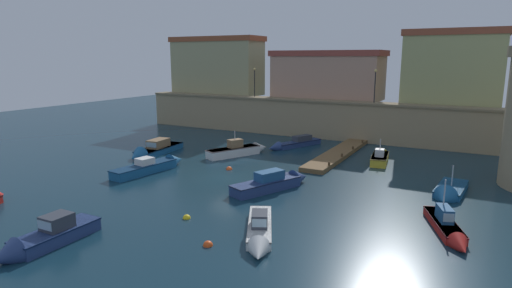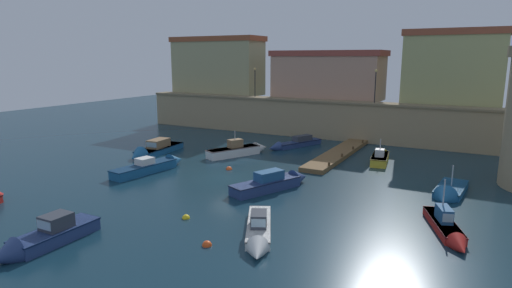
{
  "view_description": "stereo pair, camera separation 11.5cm",
  "coord_description": "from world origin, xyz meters",
  "views": [
    {
      "loc": [
        17.77,
        -27.82,
        9.51
      ],
      "look_at": [
        0.0,
        5.14,
        1.85
      ],
      "focal_mm": 29.79,
      "sensor_mm": 36.0,
      "label": 1
    },
    {
      "loc": [
        17.87,
        -27.77,
        9.51
      ],
      "look_at": [
        0.0,
        5.14,
        1.85
      ],
      "focal_mm": 29.79,
      "sensor_mm": 36.0,
      "label": 2
    }
  ],
  "objects": [
    {
      "name": "moored_boat_11",
      "position": [
        -1.34,
        -15.24,
        0.46
      ],
      "size": [
        1.65,
        5.74,
        1.86
      ],
      "rotation": [
        0.0,
        0.0,
        -1.56
      ],
      "color": "navy",
      "rests_on": "ground"
    },
    {
      "name": "mooring_buoy_2",
      "position": [
        2.64,
        -8.57,
        0.0
      ],
      "size": [
        0.48,
        0.48,
        0.48
      ],
      "primitive_type": "sphere",
      "color": "yellow",
      "rests_on": "ground"
    },
    {
      "name": "old_town_backdrop",
      "position": [
        -0.97,
        24.14,
        8.06
      ],
      "size": [
        42.7,
        5.96,
        8.22
      ],
      "color": "tan",
      "rests_on": "ground"
    },
    {
      "name": "quay_wall",
      "position": [
        0.0,
        20.37,
        2.28
      ],
      "size": [
        48.07,
        2.46,
        4.53
      ],
      "color": "#9E8966",
      "rests_on": "ground"
    },
    {
      "name": "mooring_buoy_0",
      "position": [
        5.93,
        -11.08,
        0.0
      ],
      "size": [
        0.52,
        0.52,
        0.52
      ],
      "primitive_type": "sphere",
      "color": "#EA4C19",
      "rests_on": "ground"
    },
    {
      "name": "moored_boat_6",
      "position": [
        4.74,
        -0.66,
        0.5
      ],
      "size": [
        4.07,
        6.95,
        1.75
      ],
      "rotation": [
        0.0,
        0.0,
        1.17
      ],
      "color": "navy",
      "rests_on": "ground"
    },
    {
      "name": "moored_boat_0",
      "position": [
        -6.61,
        -1.17,
        0.45
      ],
      "size": [
        2.35,
        7.46,
        1.62
      ],
      "rotation": [
        0.0,
        0.0,
        1.44
      ],
      "color": "#195689",
      "rests_on": "ground"
    },
    {
      "name": "moored_boat_10",
      "position": [
        0.0,
        13.57,
        0.38
      ],
      "size": [
        3.97,
        7.06,
        1.44
      ],
      "rotation": [
        0.0,
        0.0,
        -1.98
      ],
      "color": "navy",
      "rests_on": "ground"
    },
    {
      "name": "quay_lamp_0",
      "position": [
        -8.42,
        20.37,
        6.97
      ],
      "size": [
        0.32,
        0.32,
        3.69
      ],
      "color": "black",
      "rests_on": "quay_wall"
    },
    {
      "name": "quay_lamp_1",
      "position": [
        6.86,
        20.37,
        6.97
      ],
      "size": [
        0.32,
        0.32,
        3.7
      ],
      "color": "black",
      "rests_on": "quay_wall"
    },
    {
      "name": "moored_boat_3",
      "position": [
        16.69,
        -3.66,
        0.35
      ],
      "size": [
        3.12,
        6.01,
        3.05
      ],
      "rotation": [
        0.0,
        0.0,
        -1.21
      ],
      "color": "red",
      "rests_on": "ground"
    },
    {
      "name": "moored_boat_9",
      "position": [
        16.16,
        3.42,
        0.26
      ],
      "size": [
        2.2,
        5.66,
        2.57
      ],
      "rotation": [
        0.0,
        0.0,
        -1.66
      ],
      "color": "#195689",
      "rests_on": "ground"
    },
    {
      "name": "moored_boat_4",
      "position": [
        -3.11,
        7.55,
        0.52
      ],
      "size": [
        4.16,
        6.78,
        2.73
      ],
      "rotation": [
        0.0,
        0.0,
        1.13
      ],
      "color": "white",
      "rests_on": "ground"
    },
    {
      "name": "moored_boat_1",
      "position": [
        7.85,
        -9.03,
        0.35
      ],
      "size": [
        4.08,
        6.47,
        1.6
      ],
      "rotation": [
        0.0,
        0.0,
        -1.11
      ],
      "color": "white",
      "rests_on": "ground"
    },
    {
      "name": "moored_boat_8",
      "position": [
        9.73,
        11.49,
        0.45
      ],
      "size": [
        2.0,
        5.3,
        2.57
      ],
      "rotation": [
        0.0,
        0.0,
        1.71
      ],
      "color": "gold",
      "rests_on": "ground"
    },
    {
      "name": "moored_boat_7",
      "position": [
        -10.79,
        3.49,
        0.44
      ],
      "size": [
        2.53,
        7.49,
        2.0
      ],
      "rotation": [
        0.0,
        0.0,
        -1.48
      ],
      "color": "#195689",
      "rests_on": "ground"
    },
    {
      "name": "pier_dock",
      "position": [
        5.55,
        11.87,
        0.2
      ],
      "size": [
        2.16,
        14.84,
        0.7
      ],
      "color": "brown",
      "rests_on": "ground"
    },
    {
      "name": "mooring_buoy_1",
      "position": [
        -1.13,
        2.34,
        0.0
      ],
      "size": [
        0.53,
        0.53,
        0.53
      ],
      "primitive_type": "sphere",
      "color": "#EA4C19",
      "rests_on": "ground"
    },
    {
      "name": "ground_plane",
      "position": [
        0.0,
        0.0,
        0.0
      ],
      "size": [
        115.72,
        115.72,
        0.0
      ],
      "primitive_type": "plane",
      "color": "#112D3D"
    }
  ]
}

